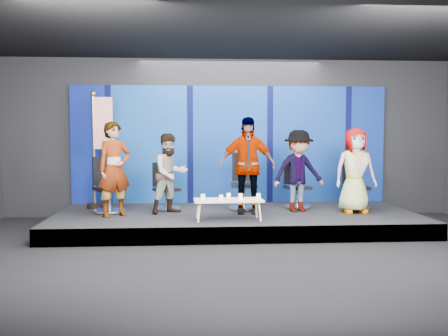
{
  "coord_description": "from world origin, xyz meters",
  "views": [
    {
      "loc": [
        -0.92,
        -7.16,
        1.85
      ],
      "look_at": [
        -0.25,
        2.4,
        1.18
      ],
      "focal_mm": 40.0,
      "sensor_mm": 36.0,
      "label": 1
    }
  ],
  "objects_px": {
    "chair_a": "(108,194)",
    "panelist_a": "(114,169)",
    "coffee_table": "(228,201)",
    "mug_d": "(241,196)",
    "panelist_e": "(355,171)",
    "chair_c": "(244,191)",
    "mug_e": "(258,196)",
    "chair_d": "(296,192)",
    "chair_e": "(355,193)",
    "mug_c": "(229,196)",
    "panelist_c": "(247,165)",
    "panelist_d": "(298,171)",
    "mug_a": "(203,197)",
    "panelist_b": "(170,174)",
    "flag_stand": "(100,147)",
    "chair_b": "(166,194)",
    "mug_b": "(221,197)"
  },
  "relations": [
    {
      "from": "panelist_c",
      "to": "panelist_e",
      "type": "xyz_separation_m",
      "value": [
        2.11,
        -0.11,
        -0.11
      ]
    },
    {
      "from": "panelist_a",
      "to": "panelist_e",
      "type": "height_order",
      "value": "panelist_a"
    },
    {
      "from": "panelist_c",
      "to": "mug_d",
      "type": "height_order",
      "value": "panelist_c"
    },
    {
      "from": "coffee_table",
      "to": "panelist_e",
      "type": "bearing_deg",
      "value": 14.24
    },
    {
      "from": "chair_c",
      "to": "mug_e",
      "type": "height_order",
      "value": "chair_c"
    },
    {
      "from": "mug_d",
      "to": "mug_e",
      "type": "height_order",
      "value": "mug_d"
    },
    {
      "from": "coffee_table",
      "to": "mug_c",
      "type": "height_order",
      "value": "mug_c"
    },
    {
      "from": "chair_c",
      "to": "chair_d",
      "type": "relative_size",
      "value": 1.15
    },
    {
      "from": "panelist_d",
      "to": "coffee_table",
      "type": "distance_m",
      "value": 1.76
    },
    {
      "from": "panelist_d",
      "to": "mug_e",
      "type": "xyz_separation_m",
      "value": [
        -0.91,
        -0.82,
        -0.39
      ]
    },
    {
      "from": "mug_c",
      "to": "flag_stand",
      "type": "bearing_deg",
      "value": 150.2
    },
    {
      "from": "mug_d",
      "to": "mug_c",
      "type": "bearing_deg",
      "value": 149.02
    },
    {
      "from": "panelist_b",
      "to": "flag_stand",
      "type": "xyz_separation_m",
      "value": [
        -1.46,
        0.73,
        0.51
      ]
    },
    {
      "from": "panelist_a",
      "to": "panelist_d",
      "type": "bearing_deg",
      "value": -28.08
    },
    {
      "from": "coffee_table",
      "to": "mug_e",
      "type": "bearing_deg",
      "value": 5.31
    },
    {
      "from": "chair_c",
      "to": "coffee_table",
      "type": "relative_size",
      "value": 0.93
    },
    {
      "from": "chair_a",
      "to": "chair_e",
      "type": "distance_m",
      "value": 4.98
    },
    {
      "from": "mug_e",
      "to": "mug_c",
      "type": "bearing_deg",
      "value": 172.75
    },
    {
      "from": "panelist_a",
      "to": "mug_c",
      "type": "xyz_separation_m",
      "value": [
        2.1,
        -0.43,
        -0.46
      ]
    },
    {
      "from": "mug_b",
      "to": "flag_stand",
      "type": "distance_m",
      "value": 3.06
    },
    {
      "from": "chair_e",
      "to": "chair_c",
      "type": "bearing_deg",
      "value": 174.04
    },
    {
      "from": "coffee_table",
      "to": "panelist_c",
      "type": "bearing_deg",
      "value": 60.81
    },
    {
      "from": "chair_c",
      "to": "panelist_d",
      "type": "distance_m",
      "value": 1.19
    },
    {
      "from": "panelist_d",
      "to": "flag_stand",
      "type": "relative_size",
      "value": 0.67
    },
    {
      "from": "mug_e",
      "to": "mug_d",
      "type": "bearing_deg",
      "value": -170.73
    },
    {
      "from": "panelist_c",
      "to": "chair_d",
      "type": "relative_size",
      "value": 1.87
    },
    {
      "from": "panelist_e",
      "to": "mug_e",
      "type": "bearing_deg",
      "value": -165.69
    },
    {
      "from": "mug_c",
      "to": "mug_e",
      "type": "bearing_deg",
      "value": -7.25
    },
    {
      "from": "chair_a",
      "to": "panelist_a",
      "type": "xyz_separation_m",
      "value": [
        0.2,
        -0.47,
        0.53
      ]
    },
    {
      "from": "chair_d",
      "to": "chair_e",
      "type": "distance_m",
      "value": 1.19
    },
    {
      "from": "panelist_a",
      "to": "mug_a",
      "type": "xyz_separation_m",
      "value": [
        1.63,
        -0.55,
        -0.46
      ]
    },
    {
      "from": "coffee_table",
      "to": "mug_c",
      "type": "distance_m",
      "value": 0.14
    },
    {
      "from": "chair_d",
      "to": "chair_c",
      "type": "bearing_deg",
      "value": 172.03
    },
    {
      "from": "mug_e",
      "to": "panelist_d",
      "type": "bearing_deg",
      "value": 42.15
    },
    {
      "from": "coffee_table",
      "to": "mug_e",
      "type": "height_order",
      "value": "mug_e"
    },
    {
      "from": "chair_a",
      "to": "mug_b",
      "type": "height_order",
      "value": "chair_a"
    },
    {
      "from": "panelist_b",
      "to": "panelist_d",
      "type": "relative_size",
      "value": 0.96
    },
    {
      "from": "chair_b",
      "to": "panelist_e",
      "type": "xyz_separation_m",
      "value": [
        3.71,
        -0.69,
        0.51
      ]
    },
    {
      "from": "mug_a",
      "to": "mug_c",
      "type": "distance_m",
      "value": 0.48
    },
    {
      "from": "panelist_b",
      "to": "coffee_table",
      "type": "xyz_separation_m",
      "value": [
        1.07,
        -0.85,
        -0.43
      ]
    },
    {
      "from": "panelist_a",
      "to": "panelist_d",
      "type": "relative_size",
      "value": 1.09
    },
    {
      "from": "panelist_b",
      "to": "mug_a",
      "type": "distance_m",
      "value": 1.1
    },
    {
      "from": "chair_b",
      "to": "chair_e",
      "type": "relative_size",
      "value": 0.93
    },
    {
      "from": "chair_b",
      "to": "panelist_b",
      "type": "distance_m",
      "value": 0.68
    },
    {
      "from": "coffee_table",
      "to": "mug_a",
      "type": "height_order",
      "value": "mug_a"
    },
    {
      "from": "chair_b",
      "to": "mug_c",
      "type": "distance_m",
      "value": 1.71
    },
    {
      "from": "panelist_c",
      "to": "chair_d",
      "type": "xyz_separation_m",
      "value": [
        1.12,
        0.62,
        -0.61
      ]
    },
    {
      "from": "coffee_table",
      "to": "mug_d",
      "type": "height_order",
      "value": "mug_d"
    },
    {
      "from": "panelist_b",
      "to": "chair_d",
      "type": "relative_size",
      "value": 1.55
    },
    {
      "from": "chair_c",
      "to": "panelist_e",
      "type": "relative_size",
      "value": 0.7
    }
  ]
}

